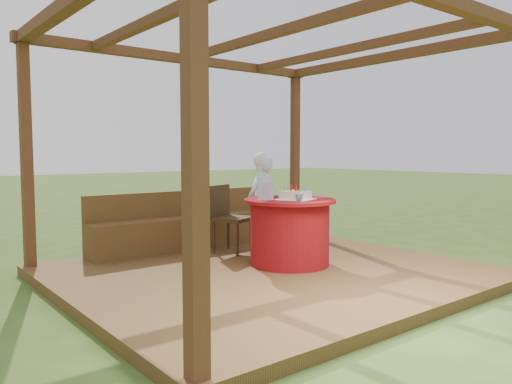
# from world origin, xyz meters

# --- Properties ---
(ground) EXTENTS (60.00, 60.00, 0.00)m
(ground) POSITION_xyz_m (0.00, 0.00, 0.00)
(ground) COLOR #304D19
(ground) RESTS_ON ground
(deck) EXTENTS (4.50, 4.00, 0.12)m
(deck) POSITION_xyz_m (0.00, 0.00, 0.06)
(deck) COLOR brown
(deck) RESTS_ON ground
(pergola) EXTENTS (4.50, 4.00, 2.72)m
(pergola) POSITION_xyz_m (0.00, 0.00, 2.41)
(pergola) COLOR brown
(pergola) RESTS_ON deck
(bench) EXTENTS (3.00, 0.42, 0.80)m
(bench) POSITION_xyz_m (0.00, 1.72, 0.38)
(bench) COLOR brown
(bench) RESTS_ON deck
(table) EXTENTS (1.09, 1.09, 0.79)m
(table) POSITION_xyz_m (0.35, 0.04, 0.52)
(table) COLOR maroon
(table) RESTS_ON deck
(chair) EXTENTS (0.60, 0.60, 0.91)m
(chair) POSITION_xyz_m (0.21, 1.13, 0.63)
(chair) COLOR #3B2612
(chair) RESTS_ON deck
(elderly_woman) EXTENTS (0.56, 0.46, 1.35)m
(elderly_woman) POSITION_xyz_m (0.46, 0.72, 0.80)
(elderly_woman) COLOR #ABD7FF
(elderly_woman) RESTS_ON deck
(birthday_cake) EXTENTS (0.49, 0.49, 0.18)m
(birthday_cake) POSITION_xyz_m (0.36, -0.06, 0.96)
(birthday_cake) COLOR white
(birthday_cake) RESTS_ON table
(gift_bag) EXTENTS (0.17, 0.12, 0.21)m
(gift_bag) POSITION_xyz_m (0.05, 0.13, 1.02)
(gift_bag) COLOR #F19CD8
(gift_bag) RESTS_ON table
(drinking_glass) EXTENTS (0.10, 0.10, 0.08)m
(drinking_glass) POSITION_xyz_m (0.24, -0.24, 0.95)
(drinking_glass) COLOR white
(drinking_glass) RESTS_ON table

